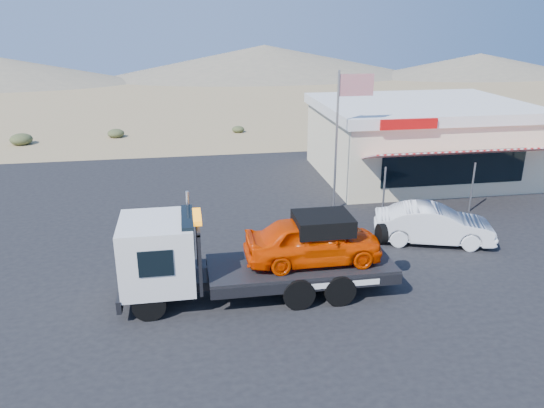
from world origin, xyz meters
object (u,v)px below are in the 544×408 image
object	(u,v)px
white_sedan	(434,224)
flagpole	(342,125)
tow_truck	(252,251)
jerky_store	(418,139)

from	to	relation	value
white_sedan	flagpole	bearing A→B (deg)	48.69
tow_truck	flagpole	xyz separation A→B (m)	(4.77, 6.82, 2.30)
white_sedan	jerky_store	xyz separation A→B (m)	(3.10, 8.52, 1.26)
tow_truck	flagpole	world-z (taller)	flagpole
tow_truck	white_sedan	bearing A→B (deg)	20.96
white_sedan	flagpole	xyz separation A→B (m)	(-2.47, 4.05, 3.03)
tow_truck	white_sedan	size ratio (longest dim) A/B	1.88
tow_truck	jerky_store	bearing A→B (deg)	47.54
tow_truck	jerky_store	size ratio (longest dim) A/B	0.78
white_sedan	flagpole	world-z (taller)	flagpole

